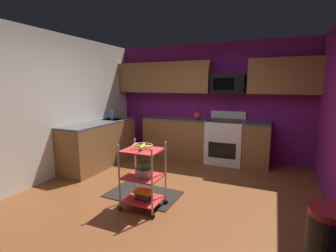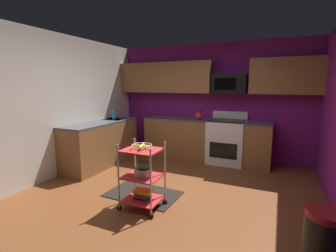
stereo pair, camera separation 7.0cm
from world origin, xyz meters
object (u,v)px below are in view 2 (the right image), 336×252
book_stack (143,194)px  kettle (199,116)px  mixing_bowl_small (144,165)px  microwave (230,84)px  rolling_cart (142,176)px  trash_can (324,248)px  mixing_bowl_large (143,172)px  oven_range (226,141)px  dish_soap_bottle (113,115)px  fruit_bowl (142,146)px

book_stack → kettle: bearing=89.9°
mixing_bowl_small → book_stack: mixing_bowl_small is taller
microwave → rolling_cart: microwave is taller
microwave → book_stack: size_ratio=2.79×
trash_can → mixing_bowl_large: bearing=166.1°
rolling_cart → book_stack: size_ratio=3.65×
oven_range → trash_can: size_ratio=1.67×
book_stack → trash_can: trash_can is taller
mixing_bowl_large → dish_soap_bottle: (-1.74, 1.68, 0.50)m
rolling_cart → fruit_bowl: rolling_cart is taller
kettle → book_stack: bearing=-90.1°
microwave → rolling_cart: 2.94m
fruit_bowl → trash_can: fruit_bowl is taller
rolling_cart → mixing_bowl_small: 0.17m
mixing_bowl_large → mixing_bowl_small: bearing=-12.3°
oven_range → microwave: microwave is taller
mixing_bowl_large → kettle: size_ratio=0.95×
rolling_cart → mixing_bowl_small: (0.03, -0.00, 0.17)m
mixing_bowl_large → dish_soap_bottle: bearing=136.0°
rolling_cart → kettle: size_ratio=3.47×
oven_range → rolling_cart: 2.56m
microwave → fruit_bowl: bearing=-103.8°
oven_range → dish_soap_bottle: dish_soap_bottle is taller
rolling_cart → fruit_bowl: (0.00, 0.00, 0.42)m
kettle → trash_can: 3.69m
microwave → trash_can: microwave is taller
book_stack → trash_can: size_ratio=0.38×
book_stack → oven_range: bearing=75.6°
rolling_cart → book_stack: rolling_cart is taller
trash_can → rolling_cart: bearing=166.2°
oven_range → microwave: bearing=90.3°
oven_range → fruit_bowl: bearing=-104.4°
mixing_bowl_small → fruit_bowl: bearing=173.4°
microwave → dish_soap_bottle: size_ratio=3.50×
mixing_bowl_small → trash_can: 2.11m
book_stack → dish_soap_bottle: size_ratio=1.26×
fruit_bowl → mixing_bowl_large: size_ratio=1.08×
mixing_bowl_large → book_stack: (-0.01, -0.00, -0.32)m
mixing_bowl_small → book_stack: (-0.03, 0.00, -0.42)m
microwave → fruit_bowl: size_ratio=2.57×
fruit_bowl → kettle: (0.01, 2.48, 0.12)m
fruit_bowl → oven_range: bearing=75.6°
kettle → oven_range: bearing=0.4°
book_stack → dish_soap_bottle: bearing=135.7°
oven_range → mixing_bowl_small: 2.56m
dish_soap_bottle → microwave: bearing=21.0°
oven_range → mixing_bowl_small: size_ratio=6.04×
rolling_cart → mixing_bowl_small: bearing=-6.6°
microwave → book_stack: (-0.64, -2.59, -1.51)m
mixing_bowl_large → book_stack: mixing_bowl_large is taller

